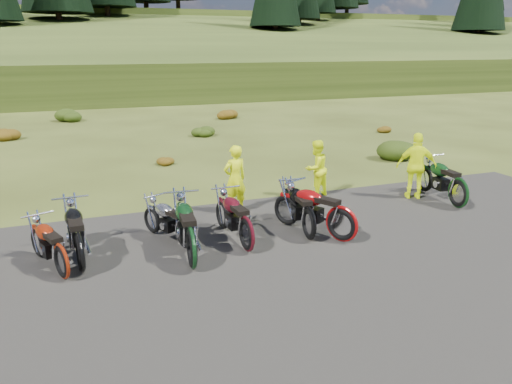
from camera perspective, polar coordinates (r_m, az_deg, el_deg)
name	(u,v)px	position (r m, az deg, el deg)	size (l,w,h in m)	color
ground	(271,261)	(10.21, 1.73, -7.90)	(300.00, 300.00, 0.00)	#373E14
gravel_pad	(317,308)	(8.60, 7.03, -12.97)	(20.00, 12.00, 0.04)	black
hill_slope	(96,85)	(58.83, -17.85, 11.56)	(300.00, 46.00, 3.00)	#2D3D14
hill_plateau	(76,65)	(118.70, -19.86, 13.45)	(300.00, 90.00, 9.17)	#2D3D14
shrub_2	(5,133)	(25.58, -26.74, 6.09)	(1.30, 1.30, 0.77)	brown
shrub_3	(70,114)	(30.70, -20.52, 8.40)	(1.56, 1.56, 0.92)	#23380E
shrub_4	(163,159)	(18.49, -10.54, 3.73)	(0.77, 0.77, 0.45)	brown
shrub_5	(202,130)	(24.18, -6.15, 7.06)	(1.03, 1.03, 0.61)	#23380E
shrub_6	(226,112)	(30.01, -3.42, 9.08)	(1.30, 1.30, 0.77)	brown
shrub_7	(399,146)	(20.04, 15.99, 5.03)	(1.56, 1.56, 0.92)	#23380E
shrub_8	(381,128)	(25.98, 14.15, 7.13)	(0.77, 0.77, 0.45)	brown
motorcycle_0	(82,273)	(10.28, -19.22, -8.69)	(2.25, 0.75, 1.18)	black
motorcycle_1	(64,280)	(10.10, -21.10, -9.34)	(1.94, 0.65, 1.02)	maroon
motorcycle_2	(193,269)	(9.93, -7.26, -8.76)	(2.35, 0.78, 1.23)	black
motorcycle_3	(186,250)	(10.83, -8.05, -6.58)	(1.90, 0.63, 1.00)	#9B9A9E
motorcycle_4	(247,252)	(10.63, -1.08, -6.87)	(2.14, 0.71, 1.12)	#430B13
motorcycle_5	(309,240)	(11.29, 6.02, -5.52)	(2.14, 0.71, 1.12)	black
motorcycle_6	(341,242)	(11.28, 9.67, -5.70)	(2.30, 0.77, 1.21)	maroon
motorcycle_7	(457,209)	(14.41, 21.94, -1.76)	(2.31, 0.77, 1.21)	black
person_middle	(235,180)	(12.78, -2.43, 1.36)	(0.64, 0.42, 1.76)	#DAED0C
person_right_a	(316,170)	(14.28, 6.86, 2.57)	(0.79, 0.61, 1.62)	#DAED0C
person_right_b	(416,167)	(14.66, 17.85, 2.74)	(1.09, 0.46, 1.87)	#DAED0C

